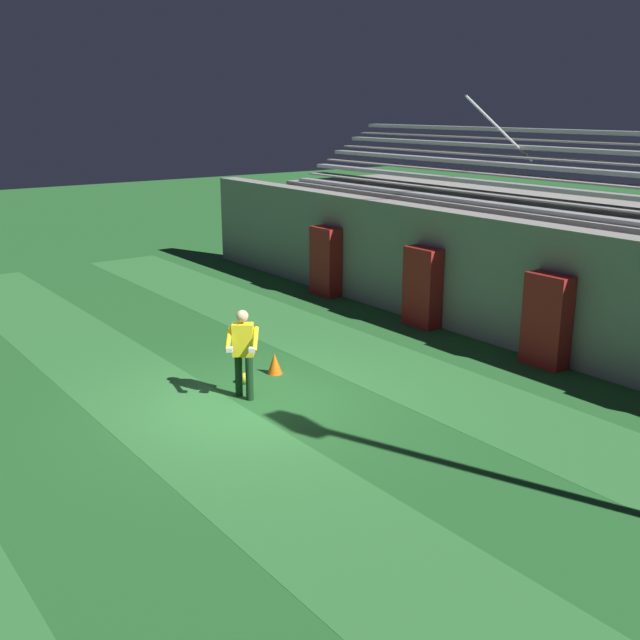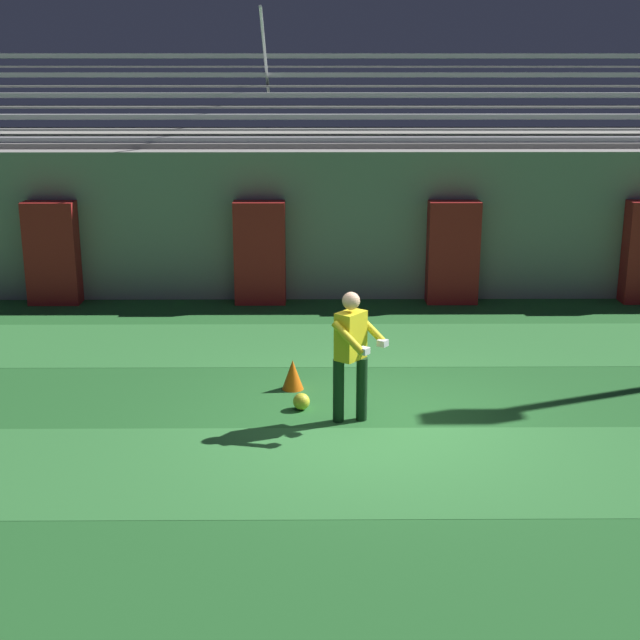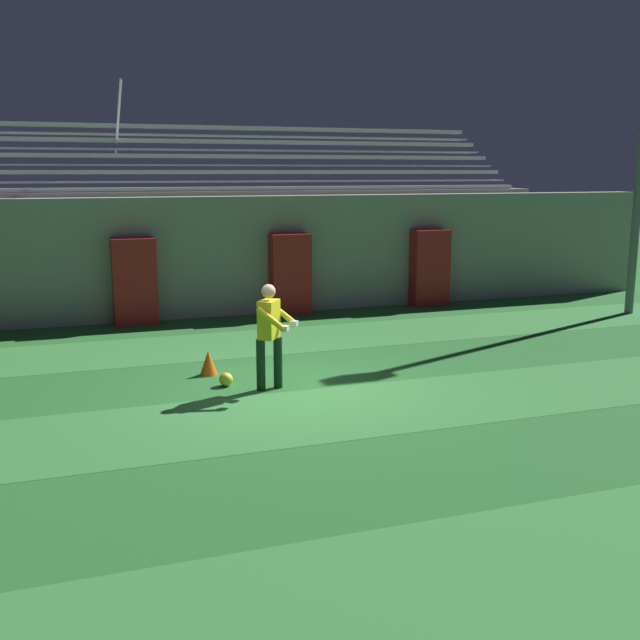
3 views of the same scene
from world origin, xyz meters
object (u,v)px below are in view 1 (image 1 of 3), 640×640
padding_pillar_gate_right (547,321)px  padding_pillar_far_left (325,261)px  goalkeeper (243,349)px  traffic_cone (275,364)px  soccer_ball (245,378)px  padding_pillar_gate_left (422,287)px

padding_pillar_gate_right → padding_pillar_far_left: (-7.49, 0.00, 0.00)m
goalkeeper → traffic_cone: (-0.76, 1.16, -0.74)m
goalkeeper → traffic_cone: 1.58m
padding_pillar_far_left → padding_pillar_gate_right: bearing=0.0°
padding_pillar_far_left → soccer_ball: padding_pillar_far_left is taller
soccer_ball → padding_pillar_gate_right: bearing=63.2°
padding_pillar_gate_right → goalkeeper: size_ratio=1.15×
padding_pillar_gate_left → soccer_ball: size_ratio=8.76×
padding_pillar_far_left → traffic_cone: padding_pillar_far_left is taller
padding_pillar_gate_right → goalkeeper: 6.28m
goalkeeper → padding_pillar_far_left: bearing=132.2°
padding_pillar_gate_right → soccer_ball: 6.22m
padding_pillar_far_left → goalkeeper: 7.96m
goalkeeper → padding_pillar_gate_right: bearing=70.0°
padding_pillar_gate_right → padding_pillar_gate_left: bearing=180.0°
padding_pillar_gate_left → padding_pillar_far_left: (-3.88, 0.00, 0.00)m
padding_pillar_gate_right → soccer_ball: padding_pillar_gate_right is taller
soccer_ball → traffic_cone: bearing=99.5°
traffic_cone → goalkeeper: bearing=-56.9°
padding_pillar_gate_right → traffic_cone: size_ratio=4.59×
padding_pillar_far_left → goalkeeper: bearing=-47.8°
padding_pillar_far_left → padding_pillar_gate_left: bearing=0.0°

